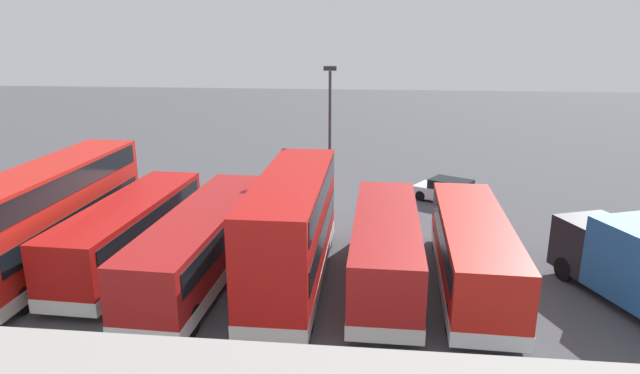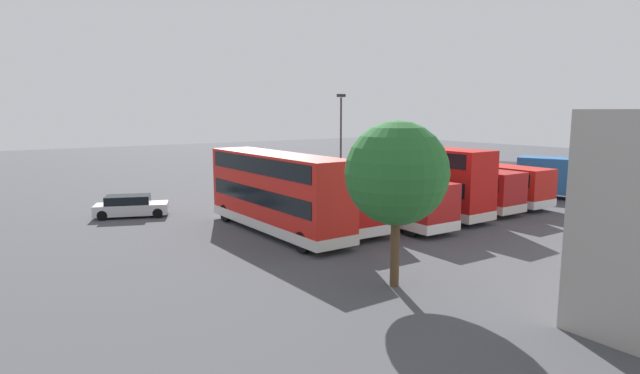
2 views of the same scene
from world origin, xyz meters
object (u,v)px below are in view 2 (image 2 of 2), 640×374
at_px(bus_single_deck_near_end, 483,181).
at_px(bus_double_decker_third, 419,178).
at_px(bus_double_decker_sixth, 276,190).
at_px(bus_single_deck_fourth, 375,195).
at_px(car_small_green, 131,206).
at_px(car_hatchback_silver, 384,176).
at_px(bus_single_deck_second, 453,185).
at_px(box_truck_blue, 544,176).
at_px(bus_single_deck_fifth, 321,199).
at_px(lamp_post_tall, 341,136).

relative_size(bus_single_deck_near_end, bus_double_decker_third, 1.00).
bearing_deg(bus_double_decker_sixth, bus_single_deck_fourth, 174.81).
bearing_deg(car_small_green, car_hatchback_silver, -175.49).
height_order(bus_single_deck_second, box_truck_blue, box_truck_blue).
bearing_deg(car_small_green, bus_single_deck_near_end, 157.43).
bearing_deg(bus_single_deck_fourth, car_hatchback_silver, -134.15).
height_order(box_truck_blue, car_hatchback_silver, box_truck_blue).
height_order(bus_single_deck_near_end, car_small_green, bus_single_deck_near_end).
height_order(bus_single_deck_second, bus_single_deck_fifth, same).
height_order(bus_single_deck_near_end, box_truck_blue, box_truck_blue).
height_order(bus_single_deck_fifth, car_small_green, bus_single_deck_fifth).
xyz_separation_m(bus_single_deck_second, box_truck_blue, (-9.59, 1.21, 0.09)).
height_order(bus_single_deck_fifth, lamp_post_tall, lamp_post_tall).
bearing_deg(bus_double_decker_third, bus_single_deck_fourth, -1.26).
bearing_deg(car_hatchback_silver, bus_single_deck_second, 71.36).
distance_m(car_hatchback_silver, car_small_green, 24.13).
xyz_separation_m(bus_single_deck_fifth, bus_double_decker_sixth, (3.28, 0.28, 0.83)).
xyz_separation_m(bus_single_deck_second, lamp_post_tall, (3.12, -9.33, 3.20)).
height_order(bus_double_decker_third, bus_single_deck_fifth, bus_double_decker_third).
height_order(bus_single_deck_second, lamp_post_tall, lamp_post_tall).
height_order(bus_single_deck_fourth, bus_double_decker_sixth, bus_double_decker_sixth).
distance_m(bus_double_decker_sixth, car_small_green, 11.09).
height_order(bus_double_decker_third, box_truck_blue, bus_double_decker_third).
height_order(bus_single_deck_near_end, bus_single_deck_fifth, same).
distance_m(bus_double_decker_sixth, lamp_post_tall, 14.58).
height_order(bus_double_decker_third, bus_double_decker_sixth, same).
relative_size(box_truck_blue, car_small_green, 1.60).
distance_m(bus_double_decker_third, car_small_green, 19.25).
height_order(bus_single_deck_near_end, lamp_post_tall, lamp_post_tall).
bearing_deg(box_truck_blue, lamp_post_tall, -39.67).
bearing_deg(bus_single_deck_near_end, car_hatchback_silver, -92.39).
bearing_deg(bus_double_decker_sixth, bus_single_deck_near_end, 178.69).
distance_m(bus_double_decker_third, box_truck_blue, 13.44).
bearing_deg(bus_single_deck_near_end, bus_single_deck_fifth, -2.69).
bearing_deg(lamp_post_tall, box_truck_blue, 140.33).
xyz_separation_m(bus_single_deck_near_end, lamp_post_tall, (6.60, -9.26, 3.20)).
bearing_deg(car_hatchback_silver, lamp_post_tall, 18.95).
bearing_deg(box_truck_blue, car_small_green, -20.47).
xyz_separation_m(bus_single_deck_fifth, car_hatchback_silver, (-15.15, -11.01, -0.92)).
relative_size(car_hatchback_silver, car_small_green, 0.88).
xyz_separation_m(bus_single_deck_second, bus_double_decker_third, (3.79, 0.23, 0.83)).
xyz_separation_m(bus_double_decker_third, car_hatchback_silver, (-7.76, -11.99, -1.75)).
relative_size(bus_double_decker_sixth, lamp_post_tall, 1.42).
distance_m(bus_single_deck_fourth, car_hatchback_silver, 16.62).
bearing_deg(car_small_green, box_truck_blue, 159.53).
bearing_deg(bus_single_deck_fourth, bus_single_deck_fifth, -14.14).
bearing_deg(bus_single_deck_near_end, lamp_post_tall, -54.52).
bearing_deg(bus_single_deck_second, car_hatchback_silver, -108.64).
distance_m(bus_single_deck_fifth, car_hatchback_silver, 18.75).
xyz_separation_m(box_truck_blue, car_small_green, (29.68, -11.08, -1.00)).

